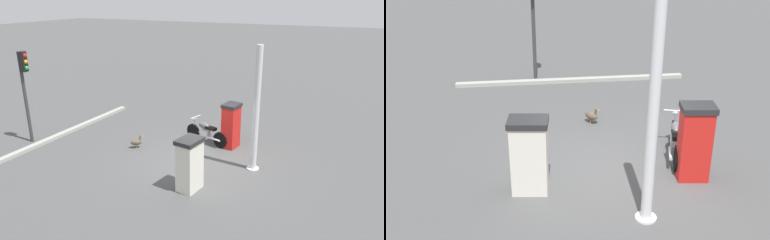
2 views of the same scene
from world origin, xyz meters
TOP-DOWN VIEW (x-y plane):
  - ground_plane at (0.00, 0.00)m, footprint 120.00×120.00m
  - fuel_pump_near at (-0.56, -1.69)m, footprint 0.65×0.76m
  - fuel_pump_far at (-0.56, 1.69)m, footprint 0.69×0.85m
  - motorcycle_near_pump at (0.42, -1.65)m, footprint 1.87×0.79m
  - wandering_duck at (2.49, -0.09)m, footprint 0.44×0.41m
  - roadside_traffic_light at (6.38, 1.14)m, footprint 0.40×0.28m
  - canopy_support_pole at (-1.84, -0.34)m, footprint 0.40×0.40m
  - road_edge_kerb at (5.87, 0.00)m, footprint 0.38×7.53m

SIDE VIEW (x-z plane):
  - ground_plane at x=0.00m, z-range 0.00..0.00m
  - road_edge_kerb at x=5.87m, z-range 0.00..0.12m
  - wandering_duck at x=2.49m, z-range -0.01..0.48m
  - motorcycle_near_pump at x=0.42m, z-range -0.02..0.91m
  - fuel_pump_far at x=-0.56m, z-range 0.01..1.58m
  - fuel_pump_near at x=-0.56m, z-range 0.01..1.67m
  - canopy_support_pole at x=-1.84m, z-range -0.08..3.90m
  - roadside_traffic_light at x=6.38m, z-range 0.64..4.08m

